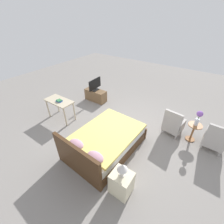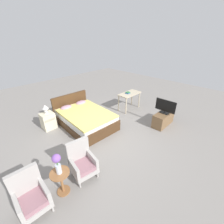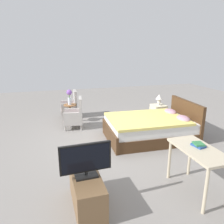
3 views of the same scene
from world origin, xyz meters
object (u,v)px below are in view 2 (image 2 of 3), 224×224
Objects in this scene: side_table at (61,180)px; vanity_desk at (129,96)px; table_lamp at (45,108)px; tv_stand at (163,119)px; bed at (85,118)px; armchair_by_window_right at (82,162)px; tv_flatscreen at (165,107)px; armchair_by_window_left at (31,196)px; nightstand at (48,121)px; book_stack at (128,93)px; flower_vase at (57,162)px.

vanity_desk reaches higher than side_table.
tv_stand is (3.10, -2.84, -0.57)m from table_lamp.
bed is at bearing 43.50° from side_table.
tv_flatscreen reaches higher than armchair_by_window_right.
armchair_by_window_left reaches higher than nightstand.
bed is 2.43× the size of armchair_by_window_left.
nightstand is at bearing -90.00° from table_lamp.
table_lamp is at bearing 137.57° from tv_flatscreen.
table_lamp is (0.92, 2.62, 0.45)m from side_table.
bed is at bearing 135.02° from tv_flatscreen.
tv_stand is at bearing -42.45° from nightstand.
armchair_by_window_right is 3.47m from tv_flatscreen.
armchair_by_window_left is 1.54× the size of nightstand.
table_lamp is at bearing 161.92° from book_stack.
bed is 2.96m from tv_flatscreen.
armchair_by_window_left is 1.00× the size of armchair_by_window_right.
table_lamp is 3.36m from book_stack.
armchair_by_window_right is at bearing 175.19° from tv_stand.
nightstand is 4.20m from tv_stand.
nightstand is (0.34, 2.55, -0.07)m from armchair_by_window_right.
tv_flatscreen reaches higher than tv_stand.
side_table is 4.03m from tv_stand.
tv_stand is (3.44, -0.29, -0.13)m from armchair_by_window_right.
tv_flatscreen is at bearing -3.08° from side_table.
side_table is at bearing -172.87° from armchair_by_window_right.
nightstand is (0.92, 2.62, -0.06)m from side_table.
armchair_by_window_left is at bearing -120.38° from table_lamp.
tv_stand is 1.31× the size of tv_flatscreen.
armchair_by_window_left is 2.95m from nightstand.
table_lamp is 0.32× the size of vanity_desk.
side_table is 2.78m from nightstand.
table_lamp is at bearing 143.37° from bed.
armchair_by_window_right is at bearing -97.54° from nightstand.
bed is at bearing -36.61° from nightstand.
book_stack is at bearing 23.11° from armchair_by_window_right.
tv_flatscreen is 3.28× the size of book_stack.
flower_vase is at bearing -7.35° from armchair_by_window_left.
armchair_by_window_right reaches higher than tv_stand.
tv_stand is (4.02, -0.22, -0.63)m from flower_vase.
flower_vase is at bearing -136.50° from bed.
side_table is 0.56× the size of vanity_desk.
tv_flatscreen is at bearing -95.31° from vanity_desk.
side_table is 4.05m from tv_flatscreen.
book_stack is (3.19, -1.04, -0.02)m from table_lamp.
bed is at bearing 172.03° from vanity_desk.
vanity_desk is at bearing -7.97° from bed.
tv_stand is at bearing -3.08° from flower_vase.
tv_stand is (4.59, -0.29, -0.13)m from armchair_by_window_left.
book_stack is (0.09, 1.80, 0.03)m from tv_flatscreen.
bed is 1.39m from table_lamp.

